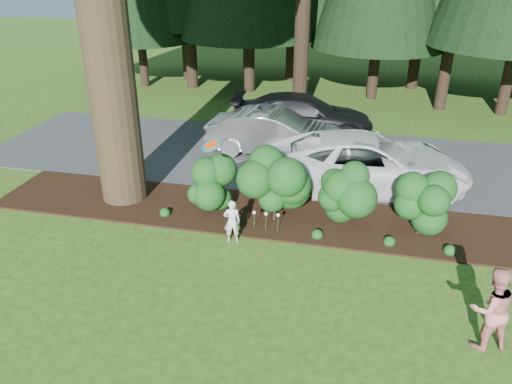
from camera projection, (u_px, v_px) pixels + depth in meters
The scene contains 11 objects.
ground at pixel (256, 291), 10.34m from camera, with size 80.00×80.00×0.00m, color #274B15.
mulch_bed at pixel (284, 217), 13.18m from camera, with size 16.00×2.50×0.05m, color black.
driveway at pixel (305, 158), 16.91m from camera, with size 22.00×6.00×0.03m, color #38383A.
shrub_row at pixel (314, 195), 12.59m from camera, with size 6.53×1.60×1.61m.
lily_cluster at pixel (266, 215), 12.29m from camera, with size 0.69×0.09×0.57m.
car_silver_wagon at pixel (275, 133), 16.92m from camera, with size 1.60×4.59×1.51m, color #B6B6BB.
car_white_suv at pixel (365, 163), 14.37m from camera, with size 2.72×5.91×1.64m, color white.
car_dark_suv at pixel (303, 115), 18.68m from camera, with size 2.13×5.23×1.52m, color black.
child at pixel (232, 221), 11.88m from camera, with size 0.40×0.26×1.10m, color silver.
adult at pixel (491, 309), 8.59m from camera, with size 0.79×0.61×1.62m, color red.
frisbee at pixel (212, 145), 11.24m from camera, with size 0.51×0.48×0.27m.
Camera 1 is at (1.87, -8.19, 6.37)m, focal length 35.00 mm.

